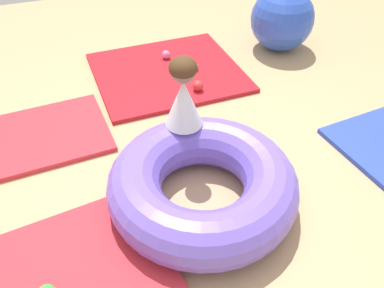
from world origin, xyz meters
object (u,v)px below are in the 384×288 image
object	(u,v)px
inflatable_cushion	(203,185)
exercise_ball_large	(282,19)
child_in_white	(183,93)
play_ball_teal	(195,67)
play_ball_pink	(166,55)
play_ball_red	(198,86)

from	to	relation	value
inflatable_cushion	exercise_ball_large	distance (m)	2.40
child_in_white	play_ball_teal	size ratio (longest dim) A/B	7.30
inflatable_cushion	play_ball_pink	world-z (taller)	inflatable_cushion
play_ball_red	exercise_ball_large	distance (m)	1.30
child_in_white	play_ball_teal	xyz separation A→B (m)	(0.51, 1.16, -0.52)
inflatable_cushion	play_ball_pink	distance (m)	1.95
play_ball_red	play_ball_pink	bearing A→B (deg)	98.17
play_ball_teal	play_ball_pink	world-z (taller)	play_ball_pink
play_ball_teal	play_ball_pink	size ratio (longest dim) A/B	0.81
play_ball_teal	play_ball_red	bearing A→B (deg)	-105.92
play_ball_pink	exercise_ball_large	distance (m)	1.27
child_in_white	exercise_ball_large	bearing A→B (deg)	160.93
inflatable_cushion	child_in_white	bearing A→B (deg)	86.44
play_ball_teal	play_ball_red	distance (m)	0.37
play_ball_red	child_in_white	bearing A→B (deg)	-116.83
inflatable_cushion	play_ball_red	size ratio (longest dim) A/B	12.63
play_ball_red	exercise_ball_large	world-z (taller)	exercise_ball_large
inflatable_cushion	exercise_ball_large	bearing A→B (deg)	48.76
inflatable_cushion	play_ball_red	distance (m)	1.33
child_in_white	play_ball_pink	xyz separation A→B (m)	(0.31, 1.48, -0.51)
inflatable_cushion	child_in_white	size ratio (longest dim) A/B	2.42
play_ball_pink	exercise_ball_large	bearing A→B (deg)	-5.43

